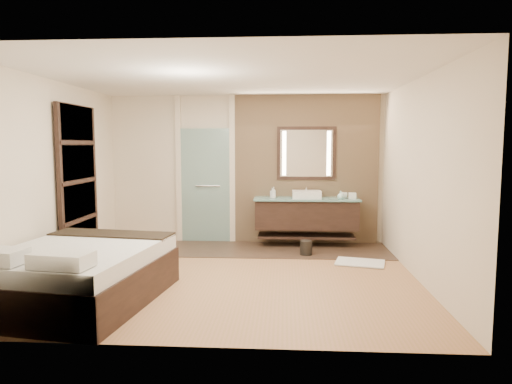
# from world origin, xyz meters

# --- Properties ---
(floor) EXTENTS (5.00, 5.00, 0.00)m
(floor) POSITION_xyz_m (0.00, 0.00, 0.00)
(floor) COLOR #9D7041
(floor) RESTS_ON ground
(tile_strip) EXTENTS (3.80, 1.30, 0.01)m
(tile_strip) POSITION_xyz_m (0.60, 1.60, 0.01)
(tile_strip) COLOR #35251C
(tile_strip) RESTS_ON floor
(stone_wall) EXTENTS (2.60, 0.08, 2.70)m
(stone_wall) POSITION_xyz_m (1.10, 2.21, 1.35)
(stone_wall) COLOR tan
(stone_wall) RESTS_ON floor
(vanity) EXTENTS (1.85, 0.55, 0.88)m
(vanity) POSITION_xyz_m (1.10, 1.92, 0.58)
(vanity) COLOR black
(vanity) RESTS_ON stone_wall
(mirror_unit) EXTENTS (1.06, 0.04, 0.96)m
(mirror_unit) POSITION_xyz_m (1.10, 2.16, 1.65)
(mirror_unit) COLOR black
(mirror_unit) RESTS_ON stone_wall
(frosted_door) EXTENTS (1.10, 0.12, 2.70)m
(frosted_door) POSITION_xyz_m (-0.75, 2.20, 1.14)
(frosted_door) COLOR silver
(frosted_door) RESTS_ON floor
(shoji_partition) EXTENTS (0.06, 1.20, 2.40)m
(shoji_partition) POSITION_xyz_m (-2.43, 0.60, 1.21)
(shoji_partition) COLOR black
(shoji_partition) RESTS_ON floor
(bed) EXTENTS (1.91, 2.26, 0.79)m
(bed) POSITION_xyz_m (-1.65, -1.16, 0.33)
(bed) COLOR black
(bed) RESTS_ON floor
(bath_mat) EXTENTS (0.82, 0.66, 0.02)m
(bath_mat) POSITION_xyz_m (1.87, 0.75, 0.02)
(bath_mat) COLOR silver
(bath_mat) RESTS_ON floor
(waste_bin) EXTENTS (0.20, 0.20, 0.25)m
(waste_bin) POSITION_xyz_m (1.07, 1.22, 0.12)
(waste_bin) COLOR black
(waste_bin) RESTS_ON floor
(tissue_box) EXTENTS (0.12, 0.12, 0.10)m
(tissue_box) POSITION_xyz_m (1.90, 1.89, 0.92)
(tissue_box) COLOR white
(tissue_box) RESTS_ON vanity
(soap_bottle_a) EXTENTS (0.10, 0.10, 0.20)m
(soap_bottle_a) POSITION_xyz_m (0.52, 1.84, 0.97)
(soap_bottle_a) COLOR silver
(soap_bottle_a) RESTS_ON vanity
(soap_bottle_b) EXTENTS (0.08, 0.09, 0.17)m
(soap_bottle_b) POSITION_xyz_m (0.49, 1.98, 0.95)
(soap_bottle_b) COLOR #B2B2B2
(soap_bottle_b) RESTS_ON vanity
(soap_bottle_c) EXTENTS (0.14, 0.14, 0.14)m
(soap_bottle_c) POSITION_xyz_m (1.68, 1.76, 0.94)
(soap_bottle_c) COLOR silver
(soap_bottle_c) RESTS_ON vanity
(cup) EXTENTS (0.14, 0.14, 0.10)m
(cup) POSITION_xyz_m (1.76, 1.96, 0.91)
(cup) COLOR silver
(cup) RESTS_ON vanity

